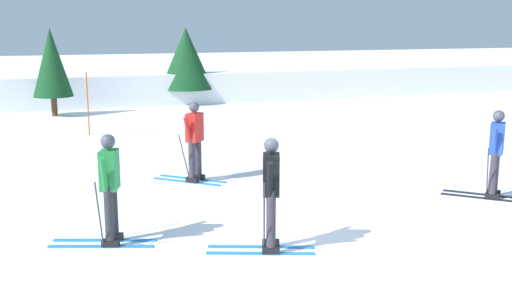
{
  "coord_description": "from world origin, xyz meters",
  "views": [
    {
      "loc": [
        -3.88,
        -8.35,
        3.34
      ],
      "look_at": [
        -0.01,
        2.77,
        0.9
      ],
      "focal_mm": 44.68,
      "sensor_mm": 36.0,
      "label": 1
    }
  ],
  "objects_px": {
    "skier_green": "(109,186)",
    "conifer_far_left": "(186,58)",
    "skier_red": "(194,139)",
    "skier_black": "(270,191)",
    "conifer_far_right": "(52,63)",
    "skier_blue": "(495,151)",
    "trail_marker_pole": "(88,104)"
  },
  "relations": [
    {
      "from": "skier_green",
      "to": "trail_marker_pole",
      "type": "relative_size",
      "value": 0.91
    },
    {
      "from": "conifer_far_left",
      "to": "conifer_far_right",
      "type": "relative_size",
      "value": 0.99
    },
    {
      "from": "conifer_far_right",
      "to": "skier_red",
      "type": "bearing_deg",
      "value": -77.3
    },
    {
      "from": "conifer_far_right",
      "to": "skier_black",
      "type": "bearing_deg",
      "value": -80.7
    },
    {
      "from": "trail_marker_pole",
      "to": "skier_black",
      "type": "bearing_deg",
      "value": -81.26
    },
    {
      "from": "skier_red",
      "to": "skier_green",
      "type": "height_order",
      "value": "same"
    },
    {
      "from": "trail_marker_pole",
      "to": "conifer_far_left",
      "type": "height_order",
      "value": "conifer_far_left"
    },
    {
      "from": "skier_blue",
      "to": "trail_marker_pole",
      "type": "distance_m",
      "value": 11.85
    },
    {
      "from": "skier_red",
      "to": "conifer_far_left",
      "type": "bearing_deg",
      "value": 77.65
    },
    {
      "from": "skier_red",
      "to": "skier_black",
      "type": "relative_size",
      "value": 1.0
    },
    {
      "from": "trail_marker_pole",
      "to": "conifer_far_right",
      "type": "xyz_separation_m",
      "value": [
        -0.84,
        4.47,
        0.98
      ]
    },
    {
      "from": "skier_red",
      "to": "conifer_far_right",
      "type": "xyz_separation_m",
      "value": [
        -2.49,
        11.05,
        1.0
      ]
    },
    {
      "from": "skier_black",
      "to": "skier_blue",
      "type": "bearing_deg",
      "value": 14.58
    },
    {
      "from": "skier_green",
      "to": "conifer_far_right",
      "type": "bearing_deg",
      "value": 91.39
    },
    {
      "from": "skier_black",
      "to": "trail_marker_pole",
      "type": "bearing_deg",
      "value": 98.74
    },
    {
      "from": "skier_green",
      "to": "conifer_far_left",
      "type": "relative_size",
      "value": 0.55
    },
    {
      "from": "skier_black",
      "to": "trail_marker_pole",
      "type": "height_order",
      "value": "trail_marker_pole"
    },
    {
      "from": "skier_red",
      "to": "skier_black",
      "type": "xyz_separation_m",
      "value": [
        0.05,
        -4.46,
        0.0
      ]
    },
    {
      "from": "skier_red",
      "to": "conifer_far_right",
      "type": "bearing_deg",
      "value": 102.7
    },
    {
      "from": "skier_black",
      "to": "skier_green",
      "type": "bearing_deg",
      "value": 153.85
    },
    {
      "from": "skier_blue",
      "to": "skier_black",
      "type": "xyz_separation_m",
      "value": [
        -5.08,
        -1.32,
        0.0
      ]
    },
    {
      "from": "skier_green",
      "to": "trail_marker_pole",
      "type": "distance_m",
      "value": 9.98
    },
    {
      "from": "skier_blue",
      "to": "conifer_far_right",
      "type": "height_order",
      "value": "conifer_far_right"
    },
    {
      "from": "skier_blue",
      "to": "skier_green",
      "type": "distance_m",
      "value": 7.27
    },
    {
      "from": "trail_marker_pole",
      "to": "conifer_far_right",
      "type": "relative_size",
      "value": 0.6
    },
    {
      "from": "skier_blue",
      "to": "skier_red",
      "type": "height_order",
      "value": "same"
    },
    {
      "from": "skier_black",
      "to": "conifer_far_right",
      "type": "distance_m",
      "value": 15.75
    },
    {
      "from": "skier_green",
      "to": "conifer_far_left",
      "type": "xyz_separation_m",
      "value": [
        4.98,
        16.37,
        0.94
      ]
    },
    {
      "from": "skier_blue",
      "to": "conifer_far_right",
      "type": "xyz_separation_m",
      "value": [
        -7.62,
        14.19,
        1.0
      ]
    },
    {
      "from": "skier_black",
      "to": "conifer_far_left",
      "type": "bearing_deg",
      "value": 80.9
    },
    {
      "from": "skier_red",
      "to": "conifer_far_left",
      "type": "distance_m",
      "value": 13.33
    },
    {
      "from": "skier_green",
      "to": "trail_marker_pole",
      "type": "xyz_separation_m",
      "value": [
        0.49,
        9.97,
        0.02
      ]
    }
  ]
}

